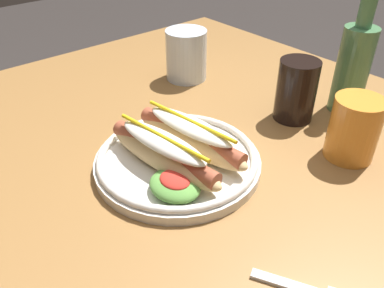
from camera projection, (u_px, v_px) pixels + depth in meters
The scene contains 6 objects.
dining_table at pixel (227, 195), 0.73m from camera, with size 1.17×0.93×0.74m.
hot_dog_plate at pixel (177, 154), 0.62m from camera, with size 0.26×0.26×0.08m.
soda_cup at pixel (298, 91), 0.72m from camera, with size 0.07×0.07×0.12m, color black.
water_cup at pixel (186, 55), 0.87m from camera, with size 0.09×0.09×0.11m, color silver.
extra_cup at pixel (354, 129), 0.63m from camera, with size 0.08×0.08×0.10m, color orange.
glass_bottle at pixel (354, 64), 0.73m from camera, with size 0.06×0.06×0.25m.
Camera 1 is at (0.37, -0.40, 1.13)m, focal length 36.92 mm.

